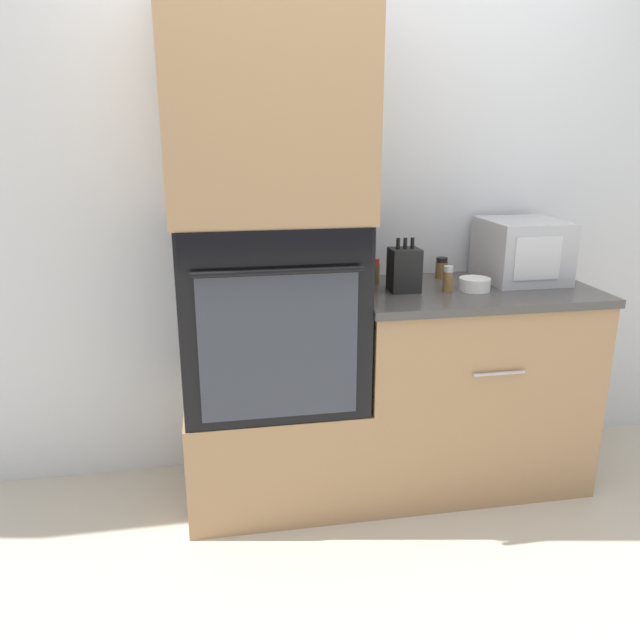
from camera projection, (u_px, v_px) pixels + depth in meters
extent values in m
plane|color=beige|center=(372.00, 521.00, 2.60)|extent=(12.00, 12.00, 0.00)
cube|color=silver|center=(343.00, 203.00, 2.83)|extent=(8.00, 0.05, 2.50)
cube|color=#A87F56|center=(274.00, 444.00, 2.75)|extent=(0.75, 0.60, 0.47)
cube|color=black|center=(271.00, 311.00, 2.58)|extent=(0.72, 0.59, 0.76)
cube|color=black|center=(277.00, 248.00, 2.20)|extent=(0.69, 0.01, 0.13)
cube|color=#33E54C|center=(277.00, 248.00, 2.20)|extent=(0.09, 0.00, 0.03)
cube|color=#333842|center=(279.00, 347.00, 2.31)|extent=(0.59, 0.01, 0.57)
cylinder|color=black|center=(279.00, 272.00, 2.20)|extent=(0.61, 0.02, 0.02)
cube|color=#A87F56|center=(265.00, 101.00, 2.34)|extent=(0.75, 0.60, 0.88)
cube|color=#A87F56|center=(465.00, 388.00, 2.85)|extent=(1.02, 0.60, 0.88)
cube|color=#474442|center=(472.00, 291.00, 2.71)|extent=(1.04, 0.63, 0.03)
cylinder|color=#B7B7BC|center=(499.00, 374.00, 2.50)|extent=(0.22, 0.01, 0.01)
cube|color=#B2B5BA|center=(521.00, 250.00, 2.80)|extent=(0.34, 0.36, 0.27)
cube|color=silver|center=(538.00, 258.00, 2.62)|extent=(0.21, 0.01, 0.19)
cube|color=black|center=(404.00, 270.00, 2.62)|extent=(0.12, 0.11, 0.18)
cylinder|color=black|center=(398.00, 243.00, 2.58)|extent=(0.02, 0.02, 0.04)
cylinder|color=black|center=(405.00, 243.00, 2.58)|extent=(0.02, 0.02, 0.04)
cylinder|color=black|center=(412.00, 243.00, 2.59)|extent=(0.02, 0.02, 0.04)
cylinder|color=white|center=(475.00, 284.00, 2.65)|extent=(0.13, 0.13, 0.05)
cylinder|color=brown|center=(375.00, 274.00, 2.75)|extent=(0.04, 0.04, 0.09)
cylinder|color=red|center=(376.00, 261.00, 2.73)|extent=(0.04, 0.04, 0.03)
cylinder|color=brown|center=(441.00, 270.00, 2.86)|extent=(0.06, 0.06, 0.07)
cylinder|color=black|center=(442.00, 260.00, 2.85)|extent=(0.05, 0.05, 0.02)
cylinder|color=brown|center=(448.00, 282.00, 2.62)|extent=(0.04, 0.04, 0.09)
cylinder|color=#B7B7BC|center=(449.00, 269.00, 2.61)|extent=(0.04, 0.04, 0.02)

